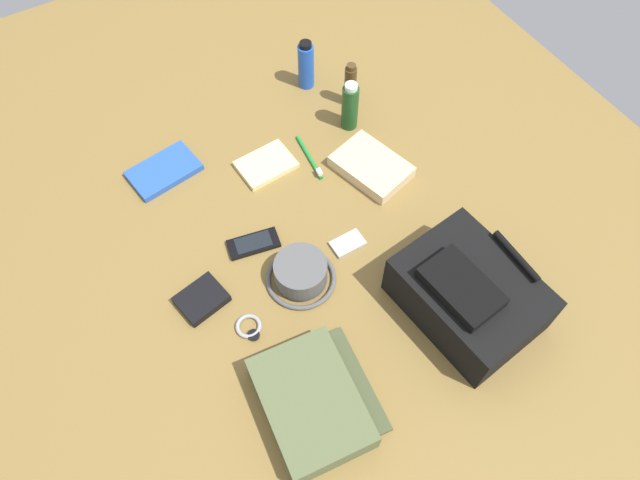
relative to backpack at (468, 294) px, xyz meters
name	(u,v)px	position (x,y,z in m)	size (l,w,h in m)	color
ground_plane	(320,251)	(-0.32, -0.21, -0.08)	(2.64, 2.02, 0.02)	olive
backpack	(468,294)	(0.00, 0.00, 0.00)	(0.35, 0.28, 0.16)	black
toiletry_pouch	(313,402)	(0.02, -0.43, -0.04)	(0.29, 0.26, 0.07)	#56603D
bucket_hat	(301,273)	(-0.26, -0.29, -0.04)	(0.17, 0.17, 0.07)	#555555
deodorant_spray	(306,65)	(-0.84, 0.06, 0.01)	(0.05, 0.05, 0.16)	blue
cologne_bottle	(350,85)	(-0.71, 0.13, 0.00)	(0.03, 0.03, 0.14)	#473319
shampoo_bottle	(350,106)	(-0.63, 0.08, 0.00)	(0.05, 0.05, 0.16)	#19471E
paperback_novel	(164,171)	(-0.74, -0.45, -0.06)	(0.14, 0.20, 0.02)	blue
cell_phone	(254,244)	(-0.41, -0.35, -0.06)	(0.08, 0.14, 0.01)	black
media_player	(348,243)	(-0.29, -0.14, -0.07)	(0.05, 0.08, 0.01)	#B7B7BC
wristwatch	(249,327)	(-0.21, -0.46, -0.06)	(0.07, 0.06, 0.01)	#99999E
toothbrush	(311,159)	(-0.57, -0.08, -0.06)	(0.17, 0.03, 0.02)	#198C33
wallet	(202,299)	(-0.33, -0.53, -0.06)	(0.09, 0.11, 0.02)	black
notepad	(266,165)	(-0.62, -0.20, -0.06)	(0.11, 0.15, 0.02)	beige
folded_towel	(371,167)	(-0.46, 0.04, -0.05)	(0.20, 0.14, 0.04)	beige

